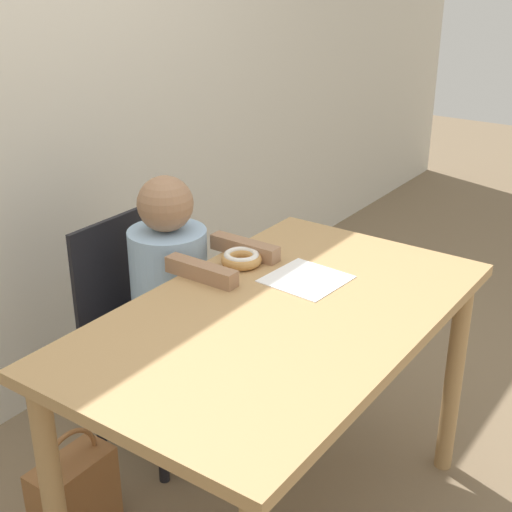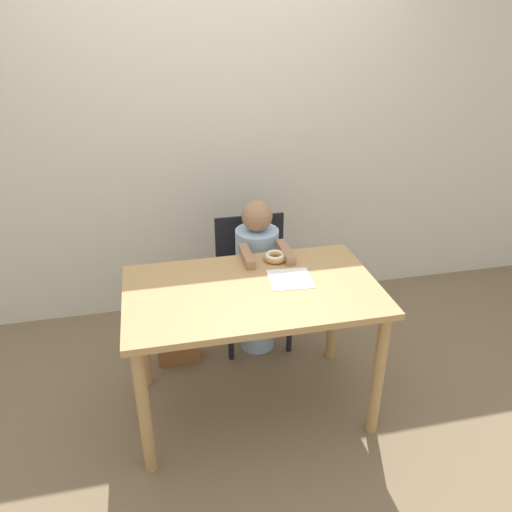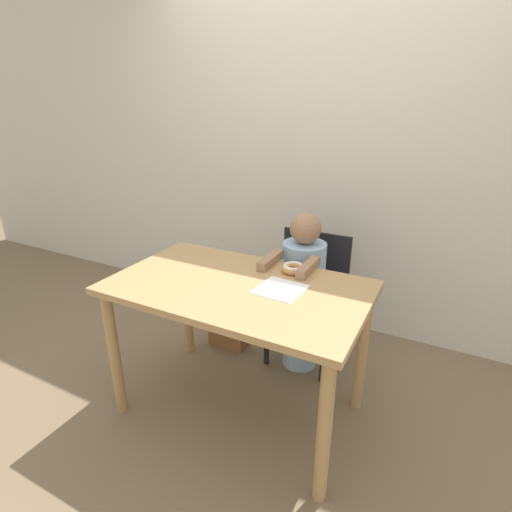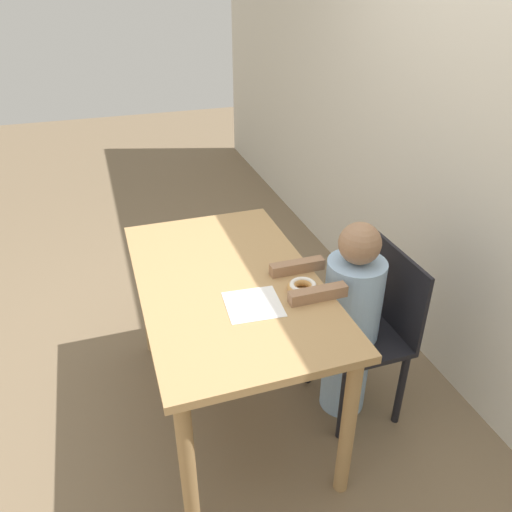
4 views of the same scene
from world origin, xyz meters
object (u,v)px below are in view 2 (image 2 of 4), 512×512
Objects in this scene: child_figure at (257,278)px; handbag at (178,341)px; chair at (253,278)px; donut at (275,257)px.

child_figure is 0.64m from handbag.
handbag is (-0.52, -0.14, -0.31)m from chair.
donut is 0.34× the size of handbag.
chair is at bearing 15.36° from handbag.
chair reaches higher than donut.
child_figure reaches higher than handbag.
child_figure is 0.39m from donut.
donut is at bearing -83.59° from chair.
handbag is (-0.56, 0.23, -0.65)m from donut.
handbag is (-0.52, -0.03, -0.37)m from child_figure.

